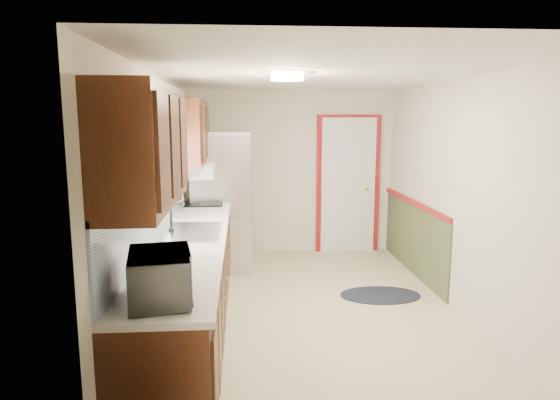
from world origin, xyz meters
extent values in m
cube|color=#C4B58A|center=(0.00, 0.00, 0.00)|extent=(3.20, 5.20, 0.12)
cube|color=white|center=(0.00, 0.00, 2.40)|extent=(3.20, 5.20, 0.12)
cube|color=beige|center=(0.00, 2.50, 1.20)|extent=(3.20, 0.10, 2.40)
cube|color=beige|center=(0.00, -2.50, 1.20)|extent=(3.20, 0.10, 2.40)
cube|color=beige|center=(-1.50, 0.00, 1.20)|extent=(0.10, 5.20, 2.40)
cube|color=beige|center=(1.50, 0.00, 1.20)|extent=(0.10, 5.20, 2.40)
cube|color=#36180C|center=(-1.20, -0.30, 0.45)|extent=(0.60, 4.00, 0.90)
cube|color=silver|center=(-1.19, -0.30, 0.92)|extent=(0.63, 4.00, 0.04)
cube|color=#5588CF|center=(-1.49, -0.30, 1.22)|extent=(0.02, 4.00, 0.55)
cube|color=#36180C|center=(-1.32, -1.60, 1.83)|extent=(0.35, 1.40, 0.75)
cube|color=#36180C|center=(-1.32, 1.10, 1.83)|extent=(0.35, 1.20, 0.75)
cube|color=white|center=(-1.49, -0.20, 1.62)|extent=(0.02, 1.00, 0.90)
cube|color=#BE5623|center=(-1.44, -0.20, 1.97)|extent=(0.05, 1.12, 0.24)
cube|color=#B7B7BC|center=(-1.19, -0.20, 0.95)|extent=(0.52, 0.82, 0.02)
cube|color=white|center=(-1.27, 1.15, 1.38)|extent=(0.45, 0.60, 0.15)
cube|color=maroon|center=(0.85, 2.47, 1.00)|extent=(0.94, 0.05, 2.08)
cube|color=white|center=(0.85, 2.44, 1.00)|extent=(0.80, 0.04, 2.00)
cube|color=#3F4929|center=(1.49, 1.35, 0.45)|extent=(0.02, 2.30, 0.90)
cube|color=maroon|center=(1.48, 1.35, 0.92)|extent=(0.04, 2.30, 0.06)
cylinder|color=#FFD88C|center=(-0.30, -0.20, 2.36)|extent=(0.30, 0.30, 0.06)
imported|color=white|center=(-1.20, -1.95, 1.12)|extent=(0.37, 0.56, 0.35)
cube|color=#B7B7BC|center=(-1.02, 1.77, 0.91)|extent=(0.83, 0.78, 1.82)
cylinder|color=black|center=(-1.27, 1.37, 0.82)|extent=(0.02, 0.02, 1.28)
ellipsoid|color=black|center=(0.83, 0.52, 0.01)|extent=(0.93, 0.62, 0.01)
cube|color=black|center=(-1.19, 1.40, 0.95)|extent=(0.46, 0.55, 0.02)
camera|label=1|loc=(-0.72, -4.79, 2.00)|focal=32.00mm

